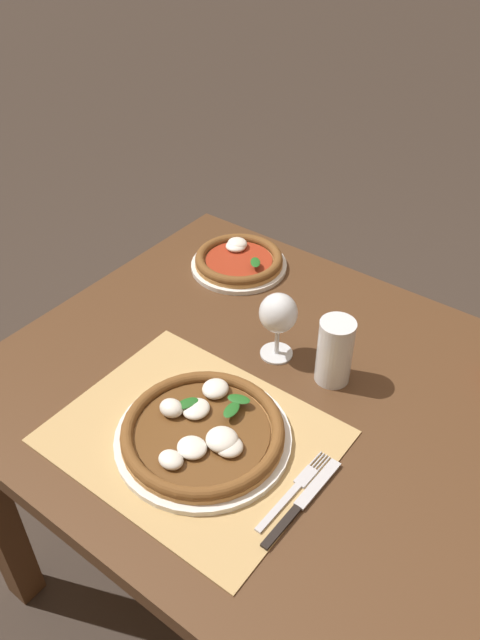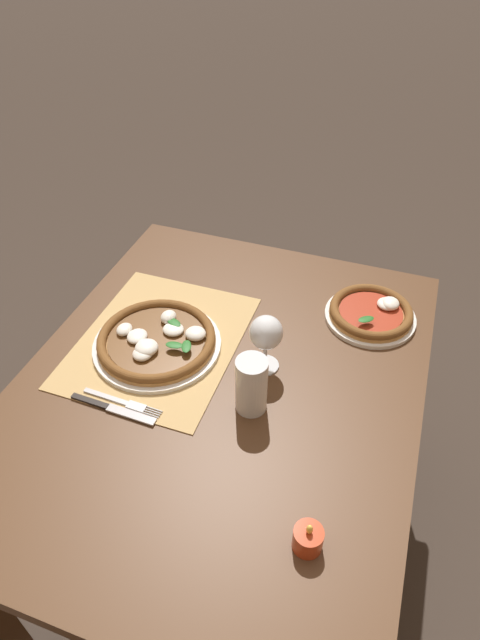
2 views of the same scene
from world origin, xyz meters
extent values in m
plane|color=#382D26|center=(0.00, 0.00, 0.00)|extent=(24.00, 24.00, 0.00)
cube|color=#4C301C|center=(0.00, 0.00, 0.72)|extent=(1.18, 0.94, 0.04)
cube|color=#4C301C|center=(-0.53, 0.41, 0.35)|extent=(0.07, 0.07, 0.70)
cube|color=tan|center=(-0.08, -0.20, 0.74)|extent=(0.49, 0.39, 0.00)
cylinder|color=silver|center=(-0.06, -0.19, 0.75)|extent=(0.33, 0.33, 0.01)
cylinder|color=#B77F42|center=(-0.06, -0.19, 0.76)|extent=(0.30, 0.30, 0.01)
torus|color=brown|center=(-0.06, -0.19, 0.77)|extent=(0.30, 0.30, 0.02)
cylinder|color=brown|center=(-0.06, -0.19, 0.77)|extent=(0.25, 0.25, 0.00)
ellipsoid|color=silver|center=(-0.10, -0.16, 0.78)|extent=(0.05, 0.05, 0.02)
ellipsoid|color=silver|center=(-0.13, -0.19, 0.78)|extent=(0.05, 0.04, 0.03)
ellipsoid|color=silver|center=(-0.04, -0.24, 0.78)|extent=(0.06, 0.05, 0.02)
ellipsoid|color=silver|center=(-0.01, -0.19, 0.78)|extent=(0.06, 0.06, 0.03)
ellipsoid|color=silver|center=(0.01, -0.20, 0.78)|extent=(0.05, 0.05, 0.02)
ellipsoid|color=silver|center=(-0.10, -0.10, 0.78)|extent=(0.05, 0.05, 0.03)
ellipsoid|color=silver|center=(-0.05, -0.28, 0.78)|extent=(0.05, 0.04, 0.02)
ellipsoid|color=#1E5B1E|center=(-0.11, -0.17, 0.79)|extent=(0.04, 0.05, 0.00)
ellipsoid|color=#1E5B1E|center=(-0.04, -0.10, 0.79)|extent=(0.05, 0.04, 0.00)
ellipsoid|color=#1E5B1E|center=(-0.04, -0.13, 0.79)|extent=(0.03, 0.05, 0.00)
cylinder|color=silver|center=(-0.35, 0.30, 0.75)|extent=(0.24, 0.24, 0.01)
cylinder|color=#B77F42|center=(-0.35, 0.30, 0.76)|extent=(0.22, 0.22, 0.01)
torus|color=brown|center=(-0.35, 0.30, 0.77)|extent=(0.22, 0.22, 0.02)
cylinder|color=maroon|center=(-0.35, 0.30, 0.76)|extent=(0.17, 0.17, 0.00)
ellipsoid|color=silver|center=(-0.38, 0.34, 0.77)|extent=(0.05, 0.05, 0.02)
ellipsoid|color=silver|center=(-0.39, 0.35, 0.78)|extent=(0.05, 0.05, 0.03)
ellipsoid|color=#1E5B1E|center=(-0.29, 0.30, 0.78)|extent=(0.05, 0.05, 0.00)
cylinder|color=silver|center=(-0.08, 0.09, 0.74)|extent=(0.07, 0.07, 0.00)
cylinder|color=silver|center=(-0.08, 0.09, 0.78)|extent=(0.01, 0.01, 0.06)
ellipsoid|color=silver|center=(-0.08, 0.09, 0.85)|extent=(0.08, 0.08, 0.08)
ellipsoid|color=#AD5B14|center=(-0.08, 0.09, 0.84)|extent=(0.07, 0.07, 0.05)
cylinder|color=silver|center=(0.05, 0.10, 0.81)|extent=(0.07, 0.07, 0.15)
cylinder|color=black|center=(0.05, 0.10, 0.80)|extent=(0.07, 0.07, 0.12)
cylinder|color=silver|center=(0.05, 0.10, 0.86)|extent=(0.07, 0.07, 0.02)
cube|color=#B7B7BC|center=(0.14, -0.23, 0.75)|extent=(0.02, 0.12, 0.00)
cube|color=#B7B7BC|center=(0.14, -0.15, 0.75)|extent=(0.02, 0.05, 0.00)
cylinder|color=#B7B7BC|center=(0.15, -0.11, 0.75)|extent=(0.00, 0.04, 0.00)
cylinder|color=#B7B7BC|center=(0.14, -0.11, 0.75)|extent=(0.00, 0.04, 0.00)
cylinder|color=#B7B7BC|center=(0.14, -0.11, 0.75)|extent=(0.00, 0.04, 0.00)
cylinder|color=#B7B7BC|center=(0.13, -0.11, 0.75)|extent=(0.00, 0.04, 0.00)
cube|color=black|center=(0.16, -0.26, 0.75)|extent=(0.02, 0.10, 0.01)
cube|color=#B7B7BC|center=(0.16, -0.15, 0.75)|extent=(0.02, 0.12, 0.00)
camera|label=1|loc=(0.45, -0.75, 1.64)|focal=35.00mm
camera|label=2|loc=(0.79, 0.33, 1.70)|focal=30.00mm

